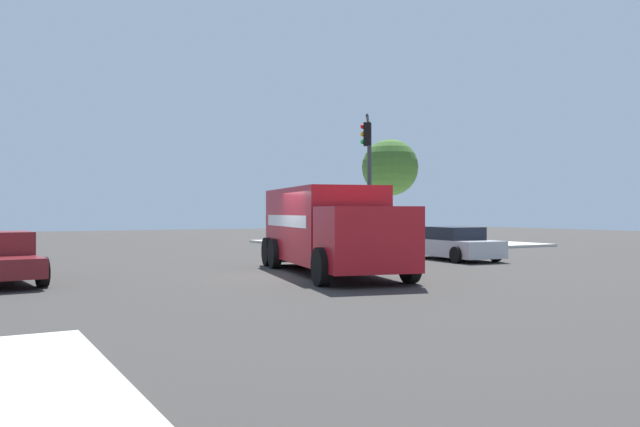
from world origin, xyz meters
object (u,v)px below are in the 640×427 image
(pedestrian_near_corner, at_px, (419,224))
(delivery_truck, at_px, (329,228))
(sedan_silver, at_px, (453,244))
(traffic_light_primary, at_px, (368,164))
(shade_tree_near, at_px, (390,168))

(pedestrian_near_corner, bearing_deg, delivery_truck, 44.62)
(sedan_silver, bearing_deg, pedestrian_near_corner, -122.79)
(delivery_truck, height_order, pedestrian_near_corner, delivery_truck)
(traffic_light_primary, xyz_separation_m, shade_tree_near, (-7.25, -8.53, 0.59))
(delivery_truck, distance_m, pedestrian_near_corner, 21.40)
(traffic_light_primary, bearing_deg, sedan_silver, 105.80)
(delivery_truck, xyz_separation_m, traffic_light_primary, (-5.92, -6.70, 2.62))
(sedan_silver, xyz_separation_m, pedestrian_near_corner, (-8.10, -12.58, 0.54))
(pedestrian_near_corner, relative_size, shade_tree_near, 0.29)
(traffic_light_primary, distance_m, sedan_silver, 5.58)
(delivery_truck, distance_m, traffic_light_primary, 9.32)
(delivery_truck, relative_size, pedestrian_near_corner, 4.65)
(delivery_truck, distance_m, shade_tree_near, 20.40)
(sedan_silver, bearing_deg, shade_tree_near, -115.32)
(delivery_truck, height_order, traffic_light_primary, traffic_light_primary)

